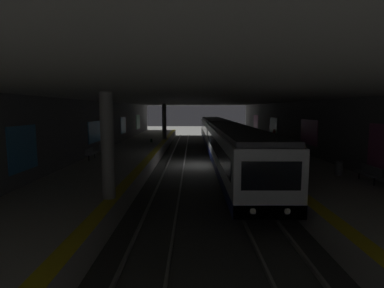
{
  "coord_description": "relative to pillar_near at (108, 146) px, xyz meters",
  "views": [
    {
      "loc": [
        -25.52,
        0.74,
        4.88
      ],
      "look_at": [
        4.69,
        0.78,
        1.33
      ],
      "focal_mm": 27.67,
      "sensor_mm": 36.0,
      "label": 1
    }
  ],
  "objects": [
    {
      "name": "ground_plane",
      "position": [
        13.05,
        -4.35,
        -3.33
      ],
      "size": [
        120.0,
        120.0,
        0.0
      ],
      "primitive_type": "plane",
      "color": "#42423F"
    },
    {
      "name": "track_left",
      "position": [
        13.05,
        -6.55,
        -3.25
      ],
      "size": [
        60.0,
        1.53,
        0.16
      ],
      "color": "gray",
      "rests_on": "ground"
    },
    {
      "name": "track_right",
      "position": [
        13.05,
        -2.15,
        -3.25
      ],
      "size": [
        60.0,
        1.53,
        0.16
      ],
      "color": "gray",
      "rests_on": "ground"
    },
    {
      "name": "platform_left",
      "position": [
        13.05,
        -10.9,
        -2.8
      ],
      "size": [
        60.0,
        5.3,
        1.06
      ],
      "color": "#B7B2A8",
      "rests_on": "ground"
    },
    {
      "name": "platform_right",
      "position": [
        13.05,
        2.2,
        -2.8
      ],
      "size": [
        60.0,
        5.3,
        1.06
      ],
      "color": "#B7B2A8",
      "rests_on": "ground"
    },
    {
      "name": "wall_left",
      "position": [
        13.09,
        -13.8,
        -0.52
      ],
      "size": [
        60.0,
        0.56,
        5.6
      ],
      "color": "slate",
      "rests_on": "ground"
    },
    {
      "name": "wall_right",
      "position": [
        13.09,
        5.1,
        -0.52
      ],
      "size": [
        60.0,
        0.56,
        5.6
      ],
      "color": "slate",
      "rests_on": "ground"
    },
    {
      "name": "ceiling_slab",
      "position": [
        13.05,
        -4.35,
        2.47
      ],
      "size": [
        60.0,
        19.4,
        0.4
      ],
      "color": "beige",
      "rests_on": "wall_left"
    },
    {
      "name": "pillar_near",
      "position": [
        0.0,
        0.0,
        0.0
      ],
      "size": [
        0.56,
        0.56,
        4.55
      ],
      "color": "gray",
      "rests_on": "platform_right"
    },
    {
      "name": "pillar_far",
      "position": [
        25.45,
        0.0,
        0.0
      ],
      "size": [
        0.56,
        0.56,
        4.55
      ],
      "color": "gray",
      "rests_on": "platform_right"
    },
    {
      "name": "metro_train",
      "position": [
        17.92,
        -6.55,
        -1.3
      ],
      "size": [
        39.21,
        2.83,
        3.49
      ],
      "color": "silver",
      "rests_on": "track_left"
    },
    {
      "name": "bench_left_mid",
      "position": [
        2.82,
        -12.88,
        -1.75
      ],
      "size": [
        1.7,
        0.47,
        0.86
      ],
      "color": "#262628",
      "rests_on": "platform_left"
    },
    {
      "name": "bench_right_near",
      "position": [
        9.9,
        4.18,
        -1.75
      ],
      "size": [
        1.7,
        0.47,
        0.86
      ],
      "color": "#262628",
      "rests_on": "platform_right"
    },
    {
      "name": "bench_right_mid",
      "position": [
        13.3,
        4.18,
        -1.75
      ],
      "size": [
        1.7,
        0.47,
        0.86
      ],
      "color": "#262628",
      "rests_on": "platform_right"
    },
    {
      "name": "person_waiting_near",
      "position": [
        5.88,
        -10.65,
        -1.43
      ],
      "size": [
        0.6,
        0.22,
        1.58
      ],
      "color": "#2C2C2C",
      "rests_on": "platform_left"
    },
    {
      "name": "person_walking_mid",
      "position": [
        20.51,
        -12.76,
        -1.39
      ],
      "size": [
        0.6,
        0.22,
        1.64
      ],
      "color": "black",
      "rests_on": "platform_left"
    },
    {
      "name": "backpack_on_floor",
      "position": [
        21.91,
        1.19,
        -2.08
      ],
      "size": [
        0.3,
        0.2,
        0.4
      ],
      "color": "#1E512D",
      "rests_on": "platform_right"
    },
    {
      "name": "trash_bin",
      "position": [
        4.49,
        -12.15,
        -1.85
      ],
      "size": [
        0.44,
        0.44,
        0.85
      ],
      "color": "#595B5E",
      "rests_on": "platform_left"
    }
  ]
}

